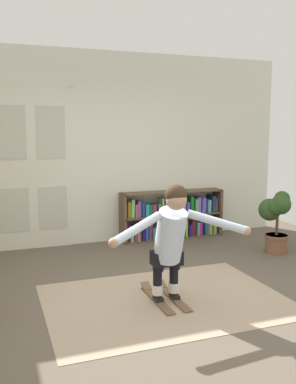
# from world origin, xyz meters

# --- Properties ---
(ground_plane) EXTENTS (7.20, 7.20, 0.00)m
(ground_plane) POSITION_xyz_m (0.00, 0.00, 0.00)
(ground_plane) COLOR brown
(back_wall) EXTENTS (6.00, 0.10, 2.90)m
(back_wall) POSITION_xyz_m (0.00, 2.60, 1.45)
(back_wall) COLOR silver
(back_wall) RESTS_ON ground
(double_door) EXTENTS (1.22, 0.05, 2.45)m
(double_door) POSITION_xyz_m (-1.04, 2.54, 1.23)
(double_door) COLOR silver
(double_door) RESTS_ON ground
(rug) EXTENTS (2.42, 1.74, 0.01)m
(rug) POSITION_xyz_m (0.02, 0.07, 0.00)
(rug) COLOR tan
(rug) RESTS_ON ground
(bookshelf) EXTENTS (1.69, 0.30, 0.76)m
(bookshelf) POSITION_xyz_m (1.08, 2.39, 0.34)
(bookshelf) COLOR brown
(bookshelf) RESTS_ON ground
(potted_plant) EXTENTS (0.37, 0.46, 0.88)m
(potted_plant) POSITION_xyz_m (2.14, 1.14, 0.52)
(potted_plant) COLOR brown
(potted_plant) RESTS_ON ground
(skis_pair) EXTENTS (0.27, 0.76, 0.07)m
(skis_pair) POSITION_xyz_m (0.02, 0.10, 0.02)
(skis_pair) COLOR brown
(skis_pair) RESTS_ON rug
(person_skier) EXTENTS (1.40, 0.58, 1.15)m
(person_skier) POSITION_xyz_m (0.01, -0.06, 0.72)
(person_skier) COLOR white
(person_skier) RESTS_ON skis_pair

